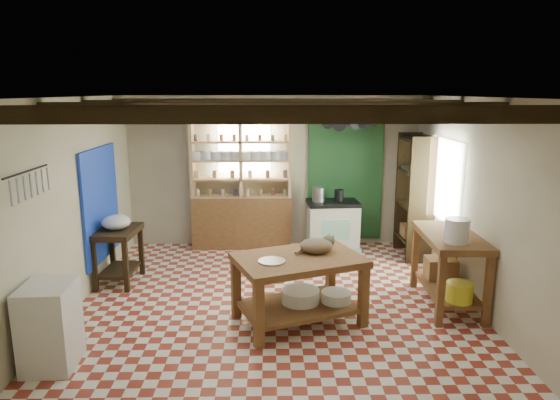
{
  "coord_description": "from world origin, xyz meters",
  "views": [
    {
      "loc": [
        -0.05,
        -6.07,
        2.67
      ],
      "look_at": [
        0.07,
        0.3,
        1.28
      ],
      "focal_mm": 32.0,
      "sensor_mm": 36.0,
      "label": 1
    }
  ],
  "objects_px": {
    "work_table": "(298,289)",
    "stove": "(332,225)",
    "cat": "(316,246)",
    "prep_table": "(119,256)",
    "white_cabinet": "(50,326)",
    "right_counter": "(448,270)"
  },
  "relations": [
    {
      "from": "work_table",
      "to": "stove",
      "type": "bearing_deg",
      "value": 53.92
    },
    {
      "from": "cat",
      "to": "stove",
      "type": "bearing_deg",
      "value": 47.63
    },
    {
      "from": "work_table",
      "to": "cat",
      "type": "distance_m",
      "value": 0.55
    },
    {
      "from": "prep_table",
      "to": "white_cabinet",
      "type": "bearing_deg",
      "value": -87.45
    },
    {
      "from": "work_table",
      "to": "white_cabinet",
      "type": "relative_size",
      "value": 1.68
    },
    {
      "from": "prep_table",
      "to": "stove",
      "type": "bearing_deg",
      "value": 27.83
    },
    {
      "from": "white_cabinet",
      "to": "cat",
      "type": "relative_size",
      "value": 2.18
    },
    {
      "from": "work_table",
      "to": "white_cabinet",
      "type": "bearing_deg",
      "value": 179.18
    },
    {
      "from": "stove",
      "to": "right_counter",
      "type": "distance_m",
      "value": 2.61
    },
    {
      "from": "white_cabinet",
      "to": "cat",
      "type": "bearing_deg",
      "value": 18.27
    },
    {
      "from": "stove",
      "to": "white_cabinet",
      "type": "distance_m",
      "value": 4.89
    },
    {
      "from": "prep_table",
      "to": "cat",
      "type": "xyz_separation_m",
      "value": [
        2.68,
        -1.14,
        0.49
      ]
    },
    {
      "from": "prep_table",
      "to": "right_counter",
      "type": "relative_size",
      "value": 0.6
    },
    {
      "from": "work_table",
      "to": "stove",
      "type": "height_order",
      "value": "stove"
    },
    {
      "from": "stove",
      "to": "white_cabinet",
      "type": "relative_size",
      "value": 1.03
    },
    {
      "from": "work_table",
      "to": "right_counter",
      "type": "distance_m",
      "value": 1.96
    },
    {
      "from": "right_counter",
      "to": "stove",
      "type": "bearing_deg",
      "value": 118.97
    },
    {
      "from": "stove",
      "to": "white_cabinet",
      "type": "height_order",
      "value": "stove"
    },
    {
      "from": "right_counter",
      "to": "prep_table",
      "type": "bearing_deg",
      "value": 171.22
    },
    {
      "from": "cat",
      "to": "work_table",
      "type": "bearing_deg",
      "value": -178.69
    },
    {
      "from": "stove",
      "to": "prep_table",
      "type": "height_order",
      "value": "stove"
    },
    {
      "from": "white_cabinet",
      "to": "right_counter",
      "type": "relative_size",
      "value": 0.64
    }
  ]
}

